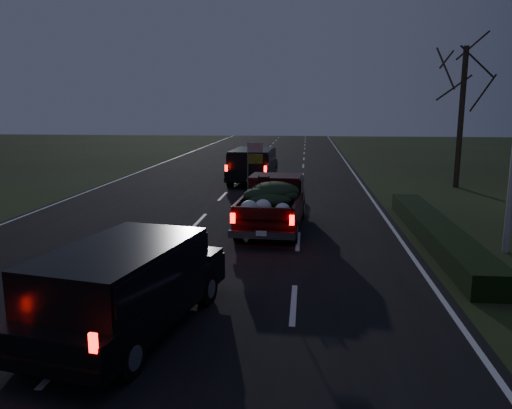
# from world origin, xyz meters

# --- Properties ---
(ground) EXTENTS (120.00, 120.00, 0.00)m
(ground) POSITION_xyz_m (0.00, 0.00, 0.00)
(ground) COLOR black
(ground) RESTS_ON ground
(road_asphalt) EXTENTS (14.00, 120.00, 0.02)m
(road_asphalt) POSITION_xyz_m (0.00, 0.00, 0.01)
(road_asphalt) COLOR black
(road_asphalt) RESTS_ON ground
(hedge_row) EXTENTS (1.00, 10.00, 0.60)m
(hedge_row) POSITION_xyz_m (7.80, 3.00, 0.30)
(hedge_row) COLOR black
(hedge_row) RESTS_ON ground
(bare_tree_far) EXTENTS (3.60, 3.60, 7.00)m
(bare_tree_far) POSITION_xyz_m (11.50, 14.00, 5.23)
(bare_tree_far) COLOR black
(bare_tree_far) RESTS_ON ground
(pickup_truck) EXTENTS (2.15, 5.03, 2.59)m
(pickup_truck) POSITION_xyz_m (2.72, 4.11, 0.97)
(pickup_truck) COLOR #380708
(pickup_truck) RESTS_ON ground
(lead_suv) EXTENTS (2.36, 5.28, 1.50)m
(lead_suv) POSITION_xyz_m (0.93, 14.35, 1.13)
(lead_suv) COLOR black
(lead_suv) RESTS_ON ground
(rear_suv) EXTENTS (2.83, 4.98, 1.35)m
(rear_suv) POSITION_xyz_m (0.62, -4.11, 1.02)
(rear_suv) COLOR black
(rear_suv) RESTS_ON ground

